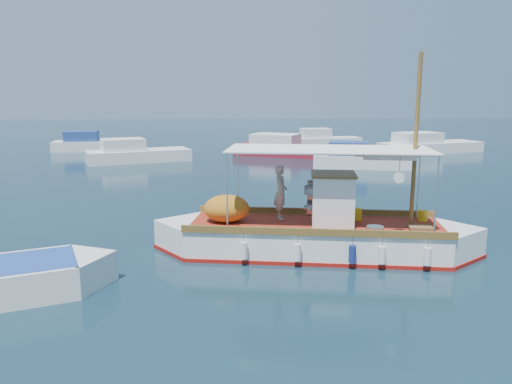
{
  "coord_description": "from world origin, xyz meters",
  "views": [
    {
      "loc": [
        -2.18,
        -14.14,
        4.52
      ],
      "look_at": [
        -1.47,
        0.0,
        1.74
      ],
      "focal_mm": 35.0,
      "sensor_mm": 36.0,
      "label": 1
    }
  ],
  "objects": [
    {
      "name": "ground",
      "position": [
        0.0,
        0.0,
        0.0
      ],
      "size": [
        160.0,
        160.0,
        0.0
      ],
      "primitive_type": "plane",
      "color": "black",
      "rests_on": "ground"
    },
    {
      "name": "fishing_caique",
      "position": [
        0.16,
        -0.37,
        0.51
      ],
      "size": [
        9.41,
        3.64,
        5.81
      ],
      "rotation": [
        0.0,
        0.0,
        -0.15
      ],
      "color": "white",
      "rests_on": "ground"
    },
    {
      "name": "bg_boat_nw",
      "position": [
        -8.67,
        19.96,
        0.49
      ],
      "size": [
        7.22,
        4.67,
        1.8
      ],
      "rotation": [
        0.0,
        0.0,
        0.36
      ],
      "color": "silver",
      "rests_on": "ground"
    },
    {
      "name": "bg_boat_n",
      "position": [
        2.06,
        22.85,
        0.49
      ],
      "size": [
        8.74,
        6.16,
        1.8
      ],
      "rotation": [
        0.0,
        0.0,
        -0.45
      ],
      "color": "maroon",
      "rests_on": "ground"
    },
    {
      "name": "bg_boat_ne",
      "position": [
        5.85,
        16.55,
        0.49
      ],
      "size": [
        6.35,
        3.4,
        1.8
      ],
      "rotation": [
        0.0,
        0.0,
        -0.21
      ],
      "color": "silver",
      "rests_on": "ground"
    },
    {
      "name": "bg_boat_e",
      "position": [
        13.33,
        24.46,
        0.49
      ],
      "size": [
        8.83,
        5.08,
        1.8
      ],
      "rotation": [
        0.0,
        0.0,
        0.31
      ],
      "color": "silver",
      "rests_on": "ground"
    },
    {
      "name": "bg_boat_far_w",
      "position": [
        -13.54,
        27.11,
        0.49
      ],
      "size": [
        6.64,
        3.18,
        1.8
      ],
      "rotation": [
        0.0,
        0.0,
        0.14
      ],
      "color": "silver",
      "rests_on": "ground"
    },
    {
      "name": "bg_boat_far_n",
      "position": [
        5.92,
        29.29,
        0.49
      ],
      "size": [
        6.38,
        2.95,
        1.8
      ],
      "rotation": [
        0.0,
        0.0,
        0.16
      ],
      "color": "silver",
      "rests_on": "ground"
    }
  ]
}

